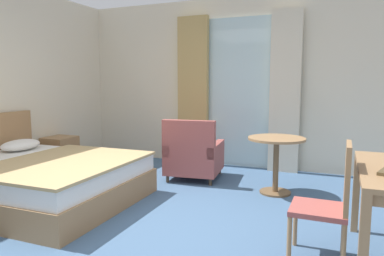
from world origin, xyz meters
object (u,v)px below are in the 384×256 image
object	(u,v)px
desk_chair	(331,199)
round_cafe_table	(276,152)
bed	(37,179)
armchair_by_window	(194,156)
nightstand	(60,153)

from	to	relation	value
desk_chair	round_cafe_table	world-z (taller)	desk_chair
bed	desk_chair	bearing A→B (deg)	-3.57
armchair_by_window	round_cafe_table	world-z (taller)	armchair_by_window
bed	armchair_by_window	xyz separation A→B (m)	(1.33, 1.62, 0.07)
nightstand	armchair_by_window	xyz separation A→B (m)	(2.19, 0.32, 0.07)
desk_chair	round_cafe_table	size ratio (longest dim) A/B	1.32
nightstand	desk_chair	distance (m)	4.37
nightstand	desk_chair	xyz separation A→B (m)	(4.10, -1.50, 0.24)
nightstand	round_cafe_table	xyz separation A→B (m)	(3.41, 0.10, 0.27)
bed	armchair_by_window	world-z (taller)	bed
bed	nightstand	world-z (taller)	bed
bed	armchair_by_window	distance (m)	2.10
desk_chair	armchair_by_window	world-z (taller)	desk_chair
bed	armchair_by_window	bearing A→B (deg)	50.57
round_cafe_table	desk_chair	bearing A→B (deg)	-66.73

